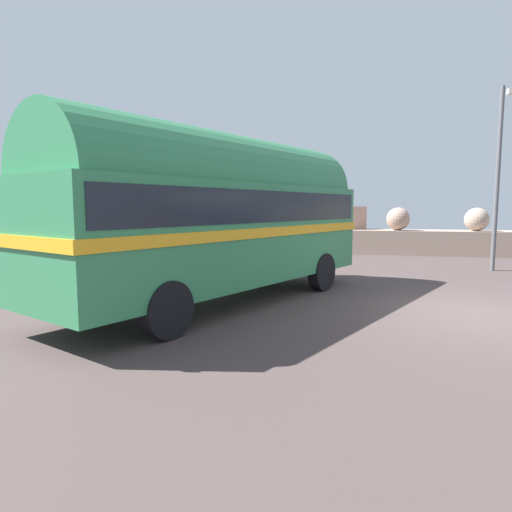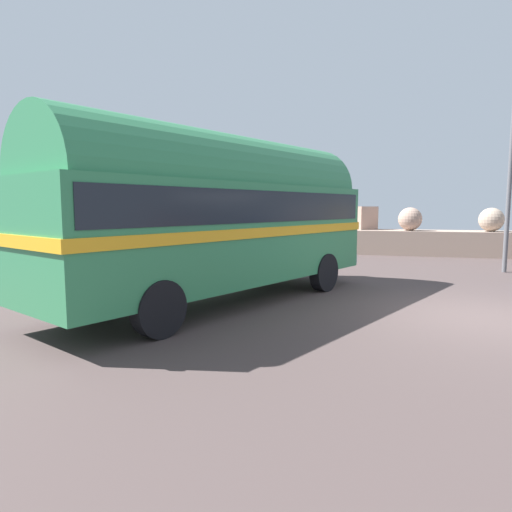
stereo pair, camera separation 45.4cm
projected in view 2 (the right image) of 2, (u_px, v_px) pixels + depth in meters
ground at (481, 318)px, 8.54m from camera, size 32.00×26.00×0.02m
breakwater at (430, 239)px, 19.68m from camera, size 31.36×2.29×2.40m
vintage_coach at (221, 211)px, 9.69m from camera, size 5.68×8.81×3.70m
lamp_post at (512, 167)px, 14.12m from camera, size 0.76×0.57×6.01m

